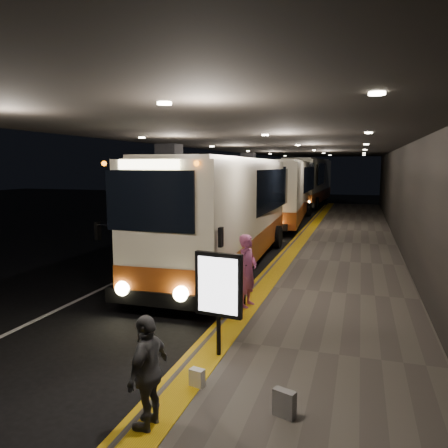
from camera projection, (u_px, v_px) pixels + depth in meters
The scene contains 17 objects.
ground at pixel (161, 292), 12.57m from camera, with size 90.00×90.00×0.00m, color black.
lane_line_white at pixel (174, 254), 17.83m from camera, with size 0.12×50.00×0.01m, color silver.
kerb_stripe_yellow at pixel (274, 261), 16.60m from camera, with size 0.18×50.00×0.01m, color gold.
sidewalk at pixel (340, 263), 15.88m from camera, with size 4.50×50.00×0.15m, color #514C44.
tactile_strip at pixel (288, 258), 16.43m from camera, with size 0.50×50.00×0.01m, color gold.
terminal_wall at pixel (411, 184), 14.82m from camera, with size 0.10×50.00×6.00m, color black.
support_columns at pixel (170, 203), 16.50m from camera, with size 0.80×24.80×4.40m.
canopy at pixel (280, 138), 15.94m from camera, with size 9.00×50.00×0.40m, color black.
coach_main at pixel (227, 217), 15.53m from camera, with size 3.02×12.14×3.75m.
coach_second at pixel (284, 194), 27.41m from camera, with size 3.29×12.25×3.80m.
coach_third at pixel (308, 184), 39.20m from camera, with size 3.19×13.10×4.09m.
passenger_boarding at pixel (248, 271), 10.71m from camera, with size 0.65×0.43×1.79m, color #BD5895.
passenger_waiting_grey at pixel (148, 371), 5.74m from camera, with size 0.91×0.46×1.55m, color #4E4F53.
bag_polka at pixel (284, 403), 6.04m from camera, with size 0.31×0.13×0.38m, color black.
bag_plain at pixel (197, 378), 6.87m from camera, with size 0.23×0.13×0.29m, color silver.
info_sign at pixel (218, 287), 7.85m from camera, with size 0.91×0.23×1.92m.
stanchion_post at pixel (245, 286), 10.71m from camera, with size 0.05×0.05×1.06m, color black.
Camera 1 is at (5.37, -11.10, 3.62)m, focal length 35.00 mm.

